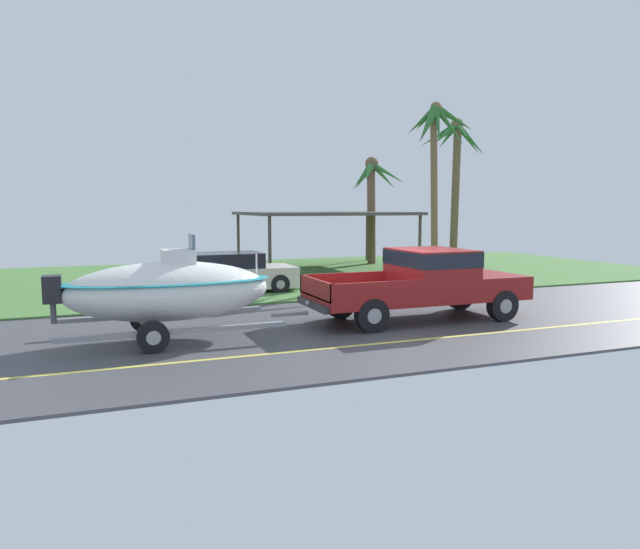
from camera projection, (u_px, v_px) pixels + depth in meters
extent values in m
cube|color=#424247|center=(386.00, 325.00, 14.68)|extent=(36.00, 8.00, 0.06)
cube|color=#477538|center=(264.00, 276.00, 24.85)|extent=(36.00, 14.00, 0.11)
cube|color=#DBCC4C|center=(425.00, 339.00, 13.01)|extent=(34.20, 0.12, 0.01)
cube|color=maroon|center=(417.00, 296.00, 15.20)|extent=(5.67, 2.10, 0.22)
cube|color=maroon|center=(483.00, 281.00, 15.90)|extent=(1.59, 2.10, 0.38)
cube|color=maroon|center=(431.00, 270.00, 15.27)|extent=(1.70, 2.10, 1.09)
cube|color=black|center=(431.00, 258.00, 15.23)|extent=(1.72, 2.12, 0.38)
cube|color=#621111|center=(359.00, 294.00, 14.59)|extent=(2.38, 2.10, 0.04)
cube|color=maroon|center=(343.00, 281.00, 15.50)|extent=(2.38, 0.08, 0.45)
cube|color=maroon|center=(378.00, 291.00, 13.63)|extent=(2.38, 0.08, 0.45)
cube|color=maroon|center=(316.00, 288.00, 14.15)|extent=(0.08, 2.10, 0.45)
cube|color=#333338|center=(312.00, 305.00, 14.16)|extent=(0.12, 1.89, 0.16)
sphere|color=#B2B2B7|center=(308.00, 303.00, 14.11)|extent=(0.10, 0.10, 0.10)
cylinder|color=black|center=(460.00, 295.00, 16.80)|extent=(0.80, 0.28, 0.80)
cylinder|color=#9E9EA3|center=(460.00, 295.00, 16.80)|extent=(0.36, 0.29, 0.36)
cylinder|color=black|center=(502.00, 306.00, 15.07)|extent=(0.80, 0.28, 0.80)
cylinder|color=#9E9EA3|center=(502.00, 306.00, 15.07)|extent=(0.36, 0.29, 0.36)
cylinder|color=black|center=(340.00, 303.00, 15.45)|extent=(0.80, 0.28, 0.80)
cylinder|color=#9E9EA3|center=(340.00, 303.00, 15.45)|extent=(0.36, 0.29, 0.36)
cylinder|color=black|center=(372.00, 315.00, 13.72)|extent=(0.80, 0.28, 0.80)
cylinder|color=#9E9EA3|center=(372.00, 315.00, 13.72)|extent=(0.36, 0.29, 0.36)
cube|color=gray|center=(290.00, 314.00, 13.97)|extent=(0.90, 0.10, 0.08)
cube|color=gray|center=(164.00, 315.00, 13.91)|extent=(4.67, 0.12, 0.10)
cube|color=gray|center=(176.00, 332.00, 12.00)|extent=(4.67, 0.12, 0.10)
cylinder|color=black|center=(144.00, 318.00, 13.81)|extent=(0.64, 0.22, 0.64)
cylinder|color=#9E9EA3|center=(144.00, 318.00, 13.81)|extent=(0.29, 0.23, 0.29)
cylinder|color=black|center=(153.00, 337.00, 11.79)|extent=(0.64, 0.22, 0.64)
cylinder|color=#9E9EA3|center=(153.00, 337.00, 11.79)|extent=(0.29, 0.23, 0.29)
ellipsoid|color=white|center=(169.00, 291.00, 12.88)|extent=(4.41, 1.94, 1.30)
ellipsoid|color=teal|center=(169.00, 281.00, 12.85)|extent=(4.50, 1.98, 0.12)
cube|color=silver|center=(178.00, 264.00, 12.89)|extent=(0.70, 0.60, 0.65)
cube|color=slate|center=(192.00, 242.00, 12.95)|extent=(0.06, 0.56, 0.36)
cube|color=black|center=(52.00, 289.00, 12.02)|extent=(0.36, 0.44, 0.56)
cylinder|color=#4C4C51|center=(53.00, 306.00, 12.06)|extent=(0.12, 0.12, 0.71)
cylinder|color=silver|center=(257.00, 265.00, 13.54)|extent=(0.04, 0.04, 0.50)
cube|color=beige|center=(231.00, 278.00, 19.95)|extent=(4.35, 1.77, 0.70)
cube|color=black|center=(224.00, 260.00, 19.80)|extent=(2.43, 1.63, 0.50)
cylinder|color=black|center=(266.00, 279.00, 21.24)|extent=(0.66, 0.22, 0.66)
cylinder|color=#9E9EA3|center=(266.00, 279.00, 21.24)|extent=(0.30, 0.23, 0.30)
cylinder|color=black|center=(280.00, 284.00, 19.77)|extent=(0.66, 0.22, 0.66)
cylinder|color=#9E9EA3|center=(280.00, 284.00, 19.77)|extent=(0.30, 0.23, 0.30)
cylinder|color=black|center=(183.00, 283.00, 20.17)|extent=(0.66, 0.22, 0.66)
cylinder|color=#9E9EA3|center=(183.00, 283.00, 20.17)|extent=(0.30, 0.23, 0.30)
cylinder|color=black|center=(191.00, 289.00, 18.69)|extent=(0.66, 0.22, 0.66)
cylinder|color=#9E9EA3|center=(191.00, 289.00, 18.69)|extent=(0.30, 0.23, 0.30)
cylinder|color=#4C4238|center=(367.00, 238.00, 31.56)|extent=(0.14, 0.14, 2.54)
cylinder|color=#4C4238|center=(420.00, 244.00, 26.55)|extent=(0.14, 0.14, 2.54)
cylinder|color=#4C4238|center=(238.00, 240.00, 29.01)|extent=(0.14, 0.14, 2.54)
cylinder|color=#4C4238|center=(270.00, 247.00, 23.99)|extent=(0.14, 0.14, 2.54)
cube|color=#4C4742|center=(325.00, 213.00, 27.62)|extent=(7.54, 5.92, 0.14)
cylinder|color=brown|center=(455.00, 196.00, 29.31)|extent=(0.38, 0.51, 6.95)
cone|color=#2D6B2D|center=(468.00, 139.00, 29.27)|extent=(1.63, 0.38, 1.61)
cone|color=#2D6B2D|center=(455.00, 140.00, 29.69)|extent=(1.04, 1.59, 1.58)
cone|color=#2D6B2D|center=(448.00, 137.00, 29.50)|extent=(0.57, 1.47, 1.29)
cone|color=#2D6B2D|center=(439.00, 135.00, 28.89)|extent=(1.96, 0.87, 1.33)
cone|color=#2D6B2D|center=(444.00, 135.00, 28.42)|extent=(2.05, 0.91, 1.43)
cone|color=#2D6B2D|center=(463.00, 132.00, 28.30)|extent=(0.56, 1.54, 1.10)
cone|color=#2D6B2D|center=(471.00, 140.00, 28.69)|extent=(1.30, 1.40, 1.75)
sphere|color=brown|center=(457.00, 124.00, 28.91)|extent=(0.61, 0.61, 0.61)
cylinder|color=brown|center=(371.00, 214.00, 29.69)|extent=(0.42, 0.59, 5.08)
cone|color=#387A38|center=(383.00, 176.00, 29.60)|extent=(1.48, 0.54, 1.46)
cone|color=#387A38|center=(372.00, 174.00, 30.00)|extent=(0.87, 1.34, 1.23)
cone|color=#387A38|center=(364.00, 176.00, 29.90)|extent=(0.82, 1.47, 1.47)
cone|color=#387A38|center=(362.00, 177.00, 29.37)|extent=(1.27, 0.51, 1.49)
cone|color=#387A38|center=(369.00, 172.00, 28.85)|extent=(1.27, 1.42, 1.21)
cone|color=#387A38|center=(388.00, 173.00, 28.93)|extent=(1.32, 1.81, 1.26)
sphere|color=brown|center=(372.00, 164.00, 29.40)|extent=(0.67, 0.67, 0.67)
cylinder|color=brown|center=(434.00, 193.00, 24.63)|extent=(0.29, 0.64, 7.00)
cone|color=#2D6B2D|center=(454.00, 119.00, 24.50)|extent=(1.87, 0.54, 1.17)
cone|color=#2D6B2D|center=(435.00, 123.00, 25.23)|extent=(1.43, 1.99, 1.34)
cone|color=#2D6B2D|center=(426.00, 119.00, 24.91)|extent=(0.42, 1.58, 1.04)
cone|color=#2D6B2D|center=(422.00, 121.00, 24.30)|extent=(1.36, 0.76, 1.30)
cone|color=#2D6B2D|center=(428.00, 125.00, 23.71)|extent=(1.75, 1.36, 1.87)
cone|color=#2D6B2D|center=(438.00, 124.00, 23.78)|extent=(0.78, 1.33, 1.66)
cone|color=#2D6B2D|center=(450.00, 126.00, 24.09)|extent=(1.20, 1.20, 1.77)
sphere|color=brown|center=(436.00, 107.00, 24.23)|extent=(0.46, 0.46, 0.46)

